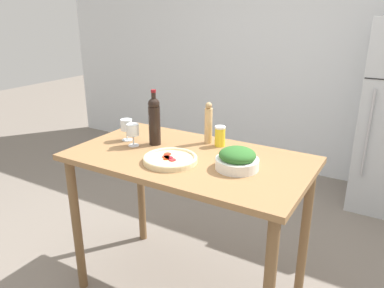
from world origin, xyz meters
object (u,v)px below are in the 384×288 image
(wine_bottle, at_px, (154,120))
(pepper_mill, at_px, (208,124))
(wine_glass_far, at_px, (126,126))
(salt_canister, at_px, (220,136))
(salad_bowl, at_px, (237,159))
(wine_glass_near, at_px, (133,131))
(homemade_pizza, at_px, (170,159))

(wine_bottle, height_order, pepper_mill, wine_bottle)
(wine_glass_far, bearing_deg, salt_canister, 20.29)
(salad_bowl, bearing_deg, wine_glass_near, 179.88)
(homemade_pizza, distance_m, salt_canister, 0.39)
(pepper_mill, distance_m, salt_canister, 0.11)
(wine_glass_near, relative_size, homemade_pizza, 0.46)
(wine_glass_far, height_order, homemade_pizza, wine_glass_far)
(wine_glass_far, xyz_separation_m, homemade_pizza, (0.44, -0.16, -0.08))
(homemade_pizza, bearing_deg, pepper_mill, 85.67)
(wine_glass_far, bearing_deg, wine_bottle, 8.38)
(homemade_pizza, bearing_deg, salt_canister, 72.46)
(wine_glass_near, relative_size, wine_glass_far, 1.00)
(wine_bottle, relative_size, pepper_mill, 1.32)
(pepper_mill, xyz_separation_m, homemade_pizza, (-0.03, -0.38, -0.11))
(salt_canister, bearing_deg, pepper_mill, 171.05)
(homemade_pizza, bearing_deg, wine_bottle, 141.30)
(wine_glass_far, distance_m, pepper_mill, 0.52)
(salad_bowl, relative_size, salt_canister, 1.82)
(wine_bottle, height_order, wine_glass_near, wine_bottle)
(wine_glass_near, relative_size, pepper_mill, 0.53)
(homemade_pizza, xyz_separation_m, salt_canister, (0.12, 0.37, 0.05))
(wine_glass_near, bearing_deg, wine_glass_far, 149.14)
(wine_bottle, xyz_separation_m, wine_glass_near, (-0.10, -0.09, -0.06))
(wine_glass_near, distance_m, wine_glass_far, 0.12)
(pepper_mill, xyz_separation_m, salt_canister, (0.09, -0.01, -0.06))
(salad_bowl, bearing_deg, homemade_pizza, -163.78)
(wine_glass_far, height_order, salt_canister, wine_glass_far)
(wine_glass_near, height_order, pepper_mill, pepper_mill)
(wine_bottle, relative_size, homemade_pizza, 1.15)
(wine_glass_near, height_order, wine_glass_far, same)
(wine_bottle, height_order, homemade_pizza, wine_bottle)
(pepper_mill, bearing_deg, salad_bowl, -41.14)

